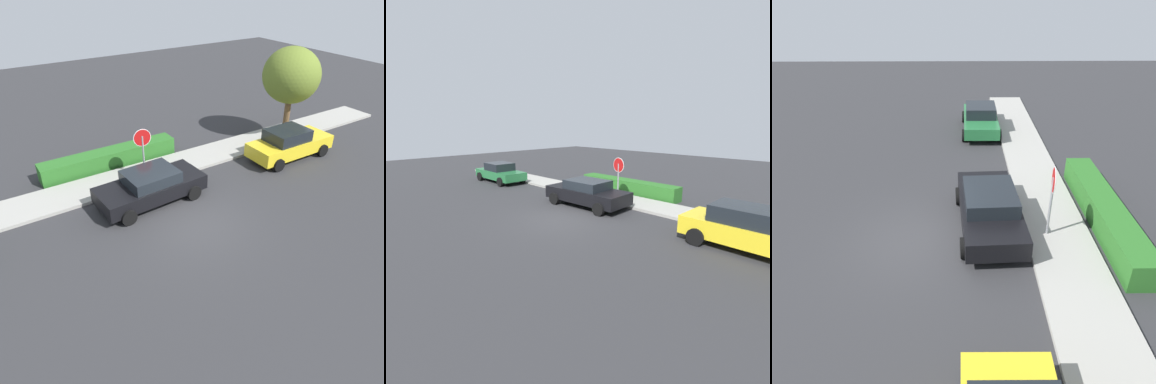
{
  "view_description": "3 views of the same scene",
  "coord_description": "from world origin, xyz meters",
  "views": [
    {
      "loc": [
        -6.47,
        -9.78,
        8.66
      ],
      "look_at": [
        0.46,
        0.91,
        0.77
      ],
      "focal_mm": 35.0,
      "sensor_mm": 36.0,
      "label": 1
    },
    {
      "loc": [
        9.94,
        -8.83,
        4.37
      ],
      "look_at": [
        -0.33,
        1.26,
        0.99
      ],
      "focal_mm": 28.0,
      "sensor_mm": 36.0,
      "label": 2
    },
    {
      "loc": [
        9.69,
        1.32,
        7.24
      ],
      "look_at": [
        -0.55,
        1.45,
        1.41
      ],
      "focal_mm": 35.0,
      "sensor_mm": 36.0,
      "label": 3
    }
  ],
  "objects": [
    {
      "name": "ground_plane",
      "position": [
        0.0,
        0.0,
        0.0
      ],
      "size": [
        60.0,
        60.0,
        0.0
      ],
      "primitive_type": "plane",
      "color": "#2D2D30"
    },
    {
      "name": "parked_car_green",
      "position": [
        -9.81,
        2.46,
        0.71
      ],
      "size": [
        4.43,
        2.03,
        1.42
      ],
      "color": "#236B38",
      "rests_on": "ground_plane"
    },
    {
      "name": "parked_car_black",
      "position": [
        -0.68,
        2.29,
        0.73
      ],
      "size": [
        4.59,
        2.26,
        1.41
      ],
      "color": "black",
      "rests_on": "ground_plane"
    },
    {
      "name": "stop_sign",
      "position": [
        -0.06,
        4.11,
        1.71
      ],
      "size": [
        0.8,
        0.13,
        2.48
      ],
      "color": "gray",
      "rests_on": "ground_plane"
    },
    {
      "name": "sidewalk_curb",
      "position": [
        0.0,
        4.47,
        0.07
      ],
      "size": [
        32.0,
        2.08,
        0.14
      ],
      "primitive_type": "cube",
      "color": "#9E9B93",
      "rests_on": "ground_plane"
    },
    {
      "name": "front_yard_hedge",
      "position": [
        -0.9,
        6.19,
        0.43
      ],
      "size": [
        6.74,
        0.96,
        0.86
      ],
      "color": "#286623",
      "rests_on": "ground_plane"
    }
  ]
}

